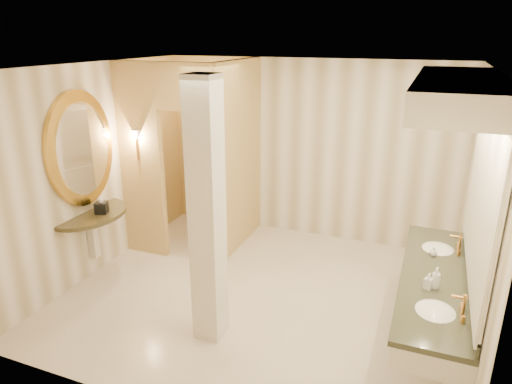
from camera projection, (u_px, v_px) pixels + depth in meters
floor at (259, 294)px, 5.60m from camera, size 4.50×4.50×0.00m
ceiling at (259, 67)px, 4.71m from camera, size 4.50×4.50×0.00m
wall_back at (306, 150)px, 6.91m from camera, size 4.50×0.02×2.70m
wall_front at (162, 272)px, 3.40m from camera, size 4.50×0.02×2.70m
wall_left at (98, 170)px, 5.93m from camera, size 0.02×4.00×2.70m
wall_right at (477, 218)px, 4.38m from camera, size 0.02×4.00×2.70m
toilet_closet at (209, 157)px, 6.38m from camera, size 1.50×1.55×2.70m
wall_sconce at (136, 136)px, 6.07m from camera, size 0.14×0.14×0.42m
vanity at (451, 201)px, 4.03m from camera, size 0.75×2.48×2.09m
console_shelf at (84, 176)px, 5.65m from camera, size 1.10×1.10×2.00m
pillar at (207, 216)px, 4.43m from camera, size 0.28×0.28×2.70m
tissue_box at (102, 208)px, 5.75m from camera, size 0.19×0.19×0.15m
toilet at (222, 211)px, 7.13m from camera, size 0.47×0.79×0.80m
soap_bottle_a at (429, 281)px, 4.05m from camera, size 0.09×0.09×0.15m
soap_bottle_b at (434, 251)px, 4.65m from camera, size 0.09×0.09×0.10m
soap_bottle_c at (436, 278)px, 4.04m from camera, size 0.09×0.09×0.20m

